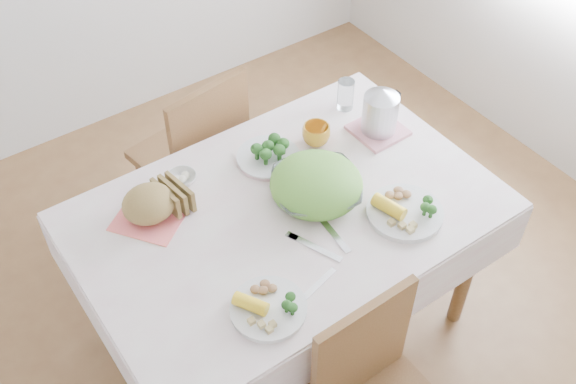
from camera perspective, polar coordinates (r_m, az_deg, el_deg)
floor at (r=3.04m, az=-0.09°, el=-11.23°), size 3.60×3.60×0.00m
dining_table at (r=2.74m, az=-0.10°, el=-6.94°), size 1.40×0.90×0.75m
tablecloth at (r=2.45m, az=-0.11°, el=-1.51°), size 1.50×1.00×0.01m
chair_far at (r=3.13m, az=-8.41°, el=3.24°), size 0.48×0.48×0.94m
salad_bowl at (r=2.46m, az=2.39°, el=0.24°), size 0.42×0.42×0.08m
dinner_plate_left at (r=2.16m, az=-1.68°, el=-9.84°), size 0.29×0.29×0.02m
dinner_plate_right at (r=2.45m, az=9.85°, el=-1.77°), size 0.30×0.30×0.02m
broccoli_plate at (r=2.62m, az=-1.68°, el=2.92°), size 0.26×0.26×0.02m
napkin at (r=2.47m, az=-11.50°, el=-1.93°), size 0.33×0.33×0.00m
bread_loaf at (r=2.43m, az=-11.68°, el=-1.03°), size 0.24×0.23×0.12m
fruit_bowl at (r=2.56m, az=-8.97°, el=1.13°), size 0.15×0.15×0.03m
yellow_mug at (r=2.67m, az=2.39°, el=4.89°), size 0.15×0.15×0.09m
glass_tumbler at (r=2.84m, az=4.89°, el=8.20°), size 0.07×0.07×0.13m
pink_tray at (r=2.77m, az=7.62°, el=5.20°), size 0.20×0.20×0.02m
electric_kettle at (r=2.70m, az=7.85°, el=7.02°), size 0.16×0.16×0.20m
fork_left at (r=2.32m, az=2.30°, el=-4.70°), size 0.10×0.20×0.00m
fork_right at (r=2.37m, az=3.79°, el=-3.46°), size 0.04×0.21×0.00m
knife at (r=2.22m, az=2.42°, el=-7.95°), size 0.18×0.06×0.00m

